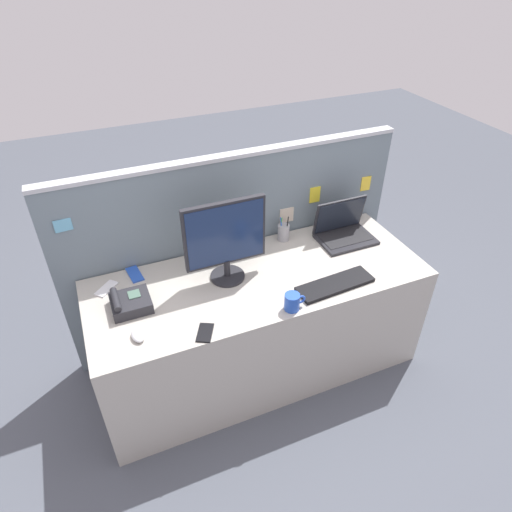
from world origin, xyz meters
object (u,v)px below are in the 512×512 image
at_px(desk_phone, 130,303).
at_px(cell_phone_black_slab, 205,333).
at_px(pen_cup, 284,232).
at_px(computer_mouse_right_hand, 138,335).
at_px(keyboard_main, 335,284).
at_px(coffee_mug, 292,302).
at_px(cell_phone_blue_case, 135,274).
at_px(laptop, 343,229).
at_px(desktop_monitor, 225,238).
at_px(cell_phone_white_slab, 107,289).

distance_m(desk_phone, cell_phone_black_slab, 0.46).
distance_m(desk_phone, pen_cup, 1.07).
height_order(desk_phone, computer_mouse_right_hand, desk_phone).
height_order(keyboard_main, coffee_mug, coffee_mug).
relative_size(desk_phone, cell_phone_blue_case, 1.34).
height_order(desk_phone, cell_phone_blue_case, desk_phone).
height_order(keyboard_main, cell_phone_blue_case, keyboard_main).
bearing_deg(keyboard_main, desk_phone, 162.67).
bearing_deg(laptop, cell_phone_black_slab, -156.19).
bearing_deg(desk_phone, cell_phone_blue_case, 75.33).
bearing_deg(laptop, pen_cup, 161.05).
relative_size(desktop_monitor, pen_cup, 2.81).
xyz_separation_m(desk_phone, cell_phone_black_slab, (0.31, -0.33, -0.03)).
height_order(cell_phone_blue_case, cell_phone_white_slab, same).
relative_size(laptop, cell_phone_white_slab, 2.56).
height_order(cell_phone_blue_case, coffee_mug, coffee_mug).
xyz_separation_m(desk_phone, computer_mouse_right_hand, (-0.01, -0.24, -0.02)).
bearing_deg(cell_phone_blue_case, keyboard_main, -35.16).
height_order(pen_cup, cell_phone_white_slab, pen_cup).
xyz_separation_m(laptop, computer_mouse_right_hand, (-1.41, -0.38, -0.05)).
relative_size(desktop_monitor, coffee_mug, 4.08).
relative_size(computer_mouse_right_hand, cell_phone_black_slab, 0.78).
height_order(computer_mouse_right_hand, pen_cup, pen_cup).
bearing_deg(laptop, coffee_mug, -141.34).
bearing_deg(computer_mouse_right_hand, desktop_monitor, 20.38).
xyz_separation_m(laptop, desk_phone, (-1.41, -0.15, -0.03)).
distance_m(laptop, cell_phone_black_slab, 1.20).
bearing_deg(laptop, desk_phone, -173.96).
bearing_deg(pen_cup, cell_phone_blue_case, 179.92).
bearing_deg(keyboard_main, laptop, 50.12).
xyz_separation_m(cell_phone_black_slab, cell_phone_white_slab, (-0.41, 0.54, 0.00)).
height_order(desktop_monitor, laptop, desktop_monitor).
relative_size(desk_phone, cell_phone_white_slab, 1.47).
relative_size(laptop, pen_cup, 2.04).
relative_size(desktop_monitor, keyboard_main, 1.08).
relative_size(laptop, desk_phone, 1.74).
relative_size(keyboard_main, cell_phone_blue_case, 2.97).
relative_size(laptop, coffee_mug, 2.97).
height_order(laptop, coffee_mug, laptop).
bearing_deg(pen_cup, desk_phone, -165.11).
height_order(desk_phone, coffee_mug, desk_phone).
distance_m(cell_phone_blue_case, coffee_mug, 0.95).
bearing_deg(laptop, desktop_monitor, -173.50).
xyz_separation_m(cell_phone_blue_case, cell_phone_black_slab, (0.24, -0.61, 0.00)).
bearing_deg(cell_phone_white_slab, desktop_monitor, 33.63).
height_order(desk_phone, keyboard_main, desk_phone).
bearing_deg(desk_phone, keyboard_main, -13.58).
distance_m(laptop, desk_phone, 1.41).
height_order(desktop_monitor, computer_mouse_right_hand, desktop_monitor).
distance_m(pen_cup, coffee_mug, 0.66).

